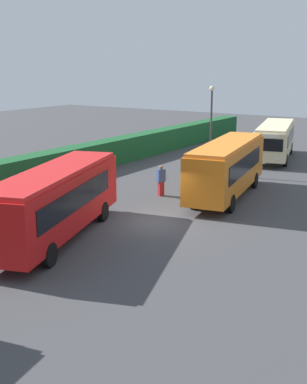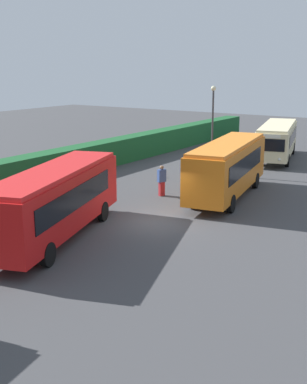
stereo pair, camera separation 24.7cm
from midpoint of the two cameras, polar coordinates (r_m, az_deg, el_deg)
name	(u,v)px [view 1 (the left image)]	position (r m, az deg, el deg)	size (l,w,h in m)	color
ground_plane	(157,222)	(26.27, 0.10, -3.39)	(111.76, 111.76, 0.00)	#424244
bus_red	(56,200)	(23.77, -11.07, -0.82)	(10.48, 5.57, 3.27)	red
bus_orange	(227,166)	(31.05, 7.92, 2.86)	(10.31, 4.09, 3.35)	orange
bus_cream	(275,139)	(44.54, 13.14, 5.76)	(10.16, 4.90, 2.97)	beige
person_left	(21,207)	(26.81, -14.72, -1.58)	(0.52, 0.51, 1.65)	olive
person_center	(161,180)	(31.29, 0.62, 1.35)	(0.56, 0.45, 1.88)	maroon
hedge_row	(1,177)	(33.44, -16.72, 1.57)	(67.88, 1.64, 1.97)	#1A542A
traffic_cone	(160,173)	(36.50, 0.50, 2.08)	(0.36, 0.36, 0.60)	orange
lamppost	(211,121)	(37.20, 6.21, 7.83)	(0.36, 0.36, 6.35)	#38383D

